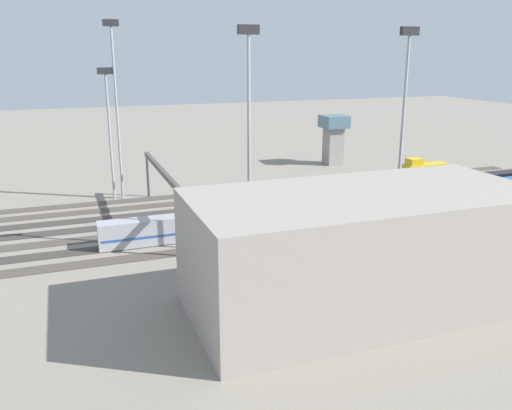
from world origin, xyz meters
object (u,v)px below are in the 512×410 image
Objects in this scene: light_mast_0 at (108,116)px; train_on_track_5 at (375,206)px; light_mast_3 at (249,116)px; light_mast_2 at (115,91)px; maintenance_shed at (363,250)px; control_tower at (334,136)px; train_on_track_1 at (424,171)px; train_on_track_4 at (374,197)px; signal_gantry at (163,177)px; light_mast_1 at (404,110)px.

train_on_track_5 is at bearing 145.41° from light_mast_0.
light_mast_3 is (25.64, 8.24, 17.12)m from train_on_track_5.
maintenance_shed is (-19.78, 55.35, -13.85)m from light_mast_2.
control_tower is (-40.06, -51.08, -12.02)m from light_mast_3.
train_on_track_1 is 0.27× the size of maintenance_shed.
train_on_track_4 is 39.88m from control_tower.
signal_gantry is (34.14, -10.00, 5.59)m from train_on_track_5.
train_on_track_4 is at bearing 151.63° from light_mast_2.
train_on_track_1 is at bearing -132.80° from light_mast_1.
signal_gantry is at bearing 105.61° from light_mast_2.
light_mast_2 reaches higher than control_tower.
maintenance_shed is at bearing 110.96° from light_mast_0.
light_mast_2 is 57.15m from control_tower.
light_mast_3 reaches higher than maintenance_shed.
light_mast_2 is (36.96, -36.64, 1.15)m from light_mast_1.
train_on_track_1 is 0.29× the size of signal_gantry.
light_mast_3 reaches higher than train_on_track_4.
control_tower is at bearing -164.92° from light_mast_0.
light_mast_1 is (5.01, 13.98, 17.13)m from train_on_track_4.
light_mast_1 is 0.82× the size of maintenance_shed.
light_mast_2 is 38.35m from light_mast_3.
train_on_track_4 is at bearing -124.17° from maintenance_shed.
train_on_track_4 is at bearing -120.09° from train_on_track_5.
train_on_track_4 is 1.77× the size of maintenance_shed.
light_mast_2 is 22.32m from signal_gantry.
maintenance_shed is at bearing 47.29° from train_on_track_1.
maintenance_shed is (-14.84, 37.69, -1.13)m from signal_gantry.
signal_gantry is 40.52m from maintenance_shed.
train_on_track_5 is at bearing -103.23° from light_mast_1.
control_tower is (-16.53, -51.82, -12.06)m from light_mast_1.
train_on_track_1 reaches higher than train_on_track_4.
light_mast_2 is at bearing -35.30° from train_on_track_5.
light_mast_3 is at bearing 29.28° from train_on_track_1.
light_mast_1 reaches higher than signal_gantry.
light_mast_0 is 0.80× the size of light_mast_1.
light_mast_1 is at bearing 136.16° from light_mast_0.
light_mast_2 is (63.79, -7.66, 18.22)m from train_on_track_1.
light_mast_0 is at bearing -6.99° from train_on_track_1.
maintenance_shed is at bearing 109.66° from light_mast_2.
light_mast_1 reaches higher than train_on_track_4.
train_on_track_5 is 31.80m from train_on_track_1.
train_on_track_1 is at bearing -145.50° from train_on_track_4.
train_on_track_5 is 1.36× the size of train_on_track_4.
train_on_track_1 is (-24.72, -20.00, 0.09)m from train_on_track_5.
light_mast_0 is 60.38m from maintenance_shed.
train_on_track_1 is 0.33× the size of light_mast_3.
maintenance_shed is at bearing 108.07° from light_mast_3.
train_on_track_5 is 2.59× the size of signal_gantry.
maintenance_shed is at bearing 55.83° from train_on_track_4.
light_mast_0 reaches higher than train_on_track_4.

